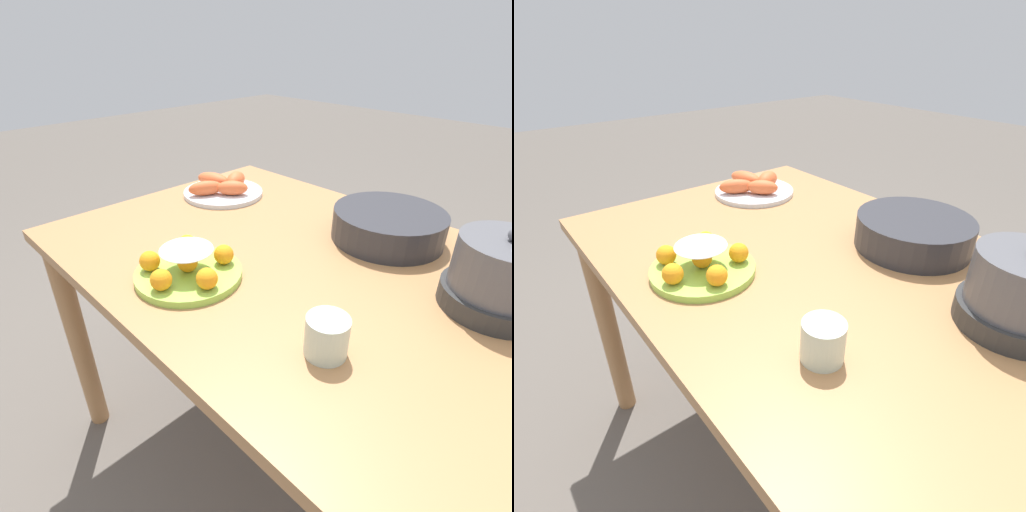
% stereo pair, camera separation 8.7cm
% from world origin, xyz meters
% --- Properties ---
extents(ground_plane, '(12.00, 12.00, 0.00)m').
position_xyz_m(ground_plane, '(0.00, 0.00, 0.00)').
color(ground_plane, '#5B544C').
extents(dining_table, '(1.35, 0.84, 0.75)m').
position_xyz_m(dining_table, '(0.00, 0.00, 0.64)').
color(dining_table, '#A87547').
rests_on(dining_table, ground_plane).
extents(cake_plate, '(0.23, 0.23, 0.08)m').
position_xyz_m(cake_plate, '(-0.17, -0.24, 0.77)').
color(cake_plate, '#99CC4C').
rests_on(cake_plate, dining_table).
extents(serving_bowl, '(0.28, 0.28, 0.08)m').
position_xyz_m(serving_bowl, '(0.03, 0.23, 0.79)').
color(serving_bowl, '#2D2D33').
rests_on(serving_bowl, dining_table).
extents(seafood_platter, '(0.25, 0.25, 0.07)m').
position_xyz_m(seafood_platter, '(-0.50, 0.14, 0.77)').
color(seafood_platter, silver).
rests_on(seafood_platter, dining_table).
extents(cup_near, '(0.07, 0.07, 0.07)m').
position_xyz_m(cup_near, '(0.18, -0.22, 0.78)').
color(cup_near, beige).
rests_on(cup_near, dining_table).
extents(warming_pot, '(0.20, 0.20, 0.17)m').
position_xyz_m(warming_pot, '(0.32, 0.12, 0.81)').
color(warming_pot, '#2D2D2D').
rests_on(warming_pot, dining_table).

